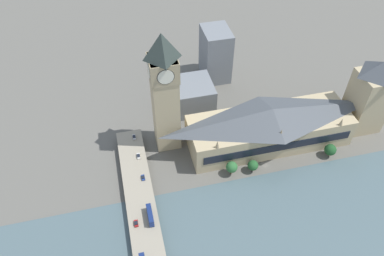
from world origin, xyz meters
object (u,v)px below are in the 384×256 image
(car_southbound_mid, at_px, (134,137))
(car_northbound_lead, at_px, (136,223))
(parliament_hall, at_px, (270,126))
(victoria_tower, at_px, (370,96))
(car_southbound_tail, at_px, (143,177))
(double_decker_bus_mid, at_px, (150,215))
(car_northbound_mid, at_px, (139,156))
(clock_tower, at_px, (165,90))
(road_bridge, at_px, (148,250))

(car_southbound_mid, bearing_deg, car_northbound_lead, 173.66)
(parliament_hall, relative_size, victoria_tower, 1.83)
(parliament_hall, distance_m, car_southbound_tail, 79.63)
(double_decker_bus_mid, xyz_separation_m, car_southbound_tail, (25.35, -0.02, -2.06))
(car_northbound_mid, height_order, car_southbound_tail, car_northbound_mid)
(parliament_hall, height_order, car_southbound_mid, parliament_hall)
(clock_tower, distance_m, car_northbound_lead, 70.38)
(road_bridge, xyz_separation_m, double_decker_bus_mid, (16.04, -3.62, 3.60))
(parliament_hall, distance_m, road_bridge, 99.12)
(clock_tower, bearing_deg, double_decker_bus_mid, 160.33)
(car_southbound_mid, distance_m, car_southbound_tail, 31.54)
(victoria_tower, bearing_deg, double_decker_bus_mid, 105.75)
(double_decker_bus_mid, relative_size, car_northbound_mid, 2.61)
(parliament_hall, relative_size, car_northbound_mid, 22.53)
(double_decker_bus_mid, xyz_separation_m, car_northbound_mid, (41.24, 0.32, -2.03))
(parliament_hall, bearing_deg, car_northbound_lead, 115.77)
(car_southbound_tail, bearing_deg, road_bridge, 174.98)
(road_bridge, xyz_separation_m, car_southbound_tail, (41.39, -3.64, 1.54))
(road_bridge, xyz_separation_m, car_southbound_mid, (72.92, -2.77, 1.58))
(parliament_hall, xyz_separation_m, victoria_tower, (0.05, -61.95, 11.08))
(parliament_hall, height_order, car_northbound_lead, parliament_hall)
(car_southbound_tail, bearing_deg, parliament_hall, -79.78)
(road_bridge, distance_m, car_northbound_lead, 14.81)
(clock_tower, distance_m, car_southbound_tail, 48.89)
(victoria_tower, relative_size, car_southbound_tail, 13.77)
(clock_tower, relative_size, double_decker_bus_mid, 6.79)
(road_bridge, bearing_deg, clock_tower, -18.10)
(car_northbound_lead, relative_size, car_southbound_tail, 1.00)
(double_decker_bus_mid, xyz_separation_m, car_northbound_lead, (-1.80, 7.36, -1.99))
(parliament_hall, bearing_deg, car_southbound_mid, 77.50)
(clock_tower, height_order, double_decker_bus_mid, clock_tower)
(road_bridge, bearing_deg, car_southbound_mid, -2.18)
(victoria_tower, bearing_deg, parliament_hall, 90.05)
(double_decker_bus_mid, bearing_deg, parliament_hall, -63.20)
(victoria_tower, xyz_separation_m, double_decker_bus_mid, (-39.46, 139.95, -16.88))
(car_southbound_mid, bearing_deg, car_northbound_mid, -178.06)
(parliament_hall, bearing_deg, car_southbound_tail, 100.22)
(double_decker_bus_mid, relative_size, car_southbound_mid, 2.78)
(victoria_tower, height_order, car_northbound_mid, victoria_tower)
(clock_tower, height_order, car_northbound_lead, clock_tower)
(double_decker_bus_mid, height_order, car_northbound_mid, double_decker_bus_mid)
(victoria_tower, bearing_deg, car_southbound_mid, 82.95)
(clock_tower, relative_size, victoria_tower, 1.44)
(parliament_hall, xyz_separation_m, road_bridge, (-55.45, 81.62, -9.40))
(clock_tower, bearing_deg, car_southbound_mid, 78.68)
(parliament_hall, xyz_separation_m, clock_tower, (13.52, 59.09, 27.82))
(double_decker_bus_mid, bearing_deg, car_southbound_tail, -0.04)
(car_northbound_mid, relative_size, car_southbound_tail, 1.12)
(road_bridge, xyz_separation_m, car_northbound_mid, (57.28, -3.30, 1.57))
(double_decker_bus_mid, bearing_deg, car_northbound_lead, 103.70)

